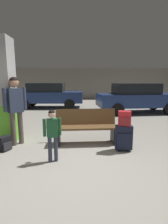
{
  "coord_description": "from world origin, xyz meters",
  "views": [
    {
      "loc": [
        0.05,
        -2.96,
        1.61
      ],
      "look_at": [
        0.17,
        1.3,
        0.85
      ],
      "focal_mm": 27.68,
      "sensor_mm": 36.0,
      "label": 1
    }
  ],
  "objects_px": {
    "structural_pillar": "(3,92)",
    "bench": "(86,126)",
    "child": "(52,130)",
    "suitcase": "(124,137)",
    "adult": "(15,104)",
    "parked_car_far": "(49,95)",
    "backpack_dark_floor": "(5,144)",
    "parked_car_near": "(137,97)",
    "backpack_bright": "(124,119)"
  },
  "relations": [
    {
      "from": "structural_pillar",
      "to": "suitcase",
      "type": "height_order",
      "value": "structural_pillar"
    },
    {
      "from": "suitcase",
      "to": "adult",
      "type": "xyz_separation_m",
      "value": [
        -2.63,
        0.5,
        0.74
      ]
    },
    {
      "from": "bench",
      "to": "suitcase",
      "type": "height_order",
      "value": "bench"
    },
    {
      "from": "bench",
      "to": "child",
      "type": "bearing_deg",
      "value": -123.65
    },
    {
      "from": "bench",
      "to": "backpack_dark_floor",
      "type": "distance_m",
      "value": 2.0
    },
    {
      "from": "structural_pillar",
      "to": "bench",
      "type": "bearing_deg",
      "value": -5.04
    },
    {
      "from": "suitcase",
      "to": "backpack_bright",
      "type": "xyz_separation_m",
      "value": [
        -0.0,
        -0.0,
        0.45
      ]
    },
    {
      "from": "parked_car_near",
      "to": "parked_car_far",
      "type": "bearing_deg",
      "value": 158.42
    },
    {
      "from": "child",
      "to": "backpack_dark_floor",
      "type": "height_order",
      "value": "child"
    },
    {
      "from": "suitcase",
      "to": "structural_pillar",
      "type": "bearing_deg",
      "value": 166.04
    },
    {
      "from": "child",
      "to": "parked_car_far",
      "type": "relative_size",
      "value": 0.26
    },
    {
      "from": "bench",
      "to": "child",
      "type": "xyz_separation_m",
      "value": [
        -0.71,
        -1.07,
        0.22
      ]
    },
    {
      "from": "bench",
      "to": "parked_car_far",
      "type": "height_order",
      "value": "parked_car_far"
    },
    {
      "from": "backpack_dark_floor",
      "to": "parked_car_far",
      "type": "xyz_separation_m",
      "value": [
        -0.12,
        6.81,
        0.64
      ]
    },
    {
      "from": "parked_car_far",
      "to": "structural_pillar",
      "type": "bearing_deg",
      "value": -91.17
    },
    {
      "from": "backpack_dark_floor",
      "to": "parked_car_near",
      "type": "xyz_separation_m",
      "value": [
        4.74,
        4.89,
        0.64
      ]
    },
    {
      "from": "backpack_dark_floor",
      "to": "structural_pillar",
      "type": "bearing_deg",
      "value": 110.39
    },
    {
      "from": "structural_pillar",
      "to": "backpack_bright",
      "type": "height_order",
      "value": "structural_pillar"
    },
    {
      "from": "adult",
      "to": "parked_car_near",
      "type": "xyz_separation_m",
      "value": [
        4.58,
        4.48,
        -0.26
      ]
    },
    {
      "from": "backpack_bright",
      "to": "parked_car_far",
      "type": "distance_m",
      "value": 7.49
    },
    {
      "from": "backpack_bright",
      "to": "backpack_dark_floor",
      "type": "bearing_deg",
      "value": 178.21
    },
    {
      "from": "child",
      "to": "backpack_dark_floor",
      "type": "relative_size",
      "value": 3.14
    },
    {
      "from": "adult",
      "to": "parked_car_far",
      "type": "xyz_separation_m",
      "value": [
        -0.28,
        6.4,
        -0.26
      ]
    },
    {
      "from": "structural_pillar",
      "to": "bench",
      "type": "height_order",
      "value": "structural_pillar"
    },
    {
      "from": "backpack_bright",
      "to": "parked_car_far",
      "type": "relative_size",
      "value": 0.08
    },
    {
      "from": "backpack_dark_floor",
      "to": "backpack_bright",
      "type": "bearing_deg",
      "value": -1.79
    },
    {
      "from": "structural_pillar",
      "to": "backpack_dark_floor",
      "type": "relative_size",
      "value": 7.97
    },
    {
      "from": "backpack_bright",
      "to": "suitcase",
      "type": "bearing_deg",
      "value": 18.98
    },
    {
      "from": "structural_pillar",
      "to": "backpack_dark_floor",
      "type": "bearing_deg",
      "value": -69.61
    },
    {
      "from": "parked_car_far",
      "to": "backpack_dark_floor",
      "type": "bearing_deg",
      "value": -88.97
    },
    {
      "from": "parked_car_near",
      "to": "bench",
      "type": "bearing_deg",
      "value": -122.48
    },
    {
      "from": "parked_car_far",
      "to": "adult",
      "type": "bearing_deg",
      "value": -87.53
    },
    {
      "from": "bench",
      "to": "adult",
      "type": "xyz_separation_m",
      "value": [
        -1.77,
        -0.06,
        0.62
      ]
    },
    {
      "from": "backpack_dark_floor",
      "to": "bench",
      "type": "bearing_deg",
      "value": 13.86
    },
    {
      "from": "structural_pillar",
      "to": "parked_car_far",
      "type": "xyz_separation_m",
      "value": [
        0.13,
        6.14,
        -0.54
      ]
    },
    {
      "from": "bench",
      "to": "suitcase",
      "type": "xyz_separation_m",
      "value": [
        0.86,
        -0.56,
        -0.12
      ]
    },
    {
      "from": "backpack_dark_floor",
      "to": "parked_car_far",
      "type": "relative_size",
      "value": 0.08
    },
    {
      "from": "structural_pillar",
      "to": "suitcase",
      "type": "relative_size",
      "value": 4.49
    },
    {
      "from": "structural_pillar",
      "to": "suitcase",
      "type": "xyz_separation_m",
      "value": [
        3.03,
        -0.75,
        -1.02
      ]
    },
    {
      "from": "suitcase",
      "to": "parked_car_near",
      "type": "xyz_separation_m",
      "value": [
        1.95,
        4.98,
        0.48
      ]
    },
    {
      "from": "structural_pillar",
      "to": "child",
      "type": "height_order",
      "value": "structural_pillar"
    },
    {
      "from": "backpack_bright",
      "to": "parked_car_far",
      "type": "height_order",
      "value": "parked_car_far"
    },
    {
      "from": "bench",
      "to": "backpack_bright",
      "type": "relative_size",
      "value": 4.77
    },
    {
      "from": "backpack_bright",
      "to": "adult",
      "type": "bearing_deg",
      "value": 169.27
    },
    {
      "from": "backpack_dark_floor",
      "to": "parked_car_near",
      "type": "distance_m",
      "value": 6.84
    },
    {
      "from": "parked_car_far",
      "to": "child",
      "type": "bearing_deg",
      "value": -79.79
    },
    {
      "from": "child",
      "to": "parked_car_near",
      "type": "height_order",
      "value": "parked_car_near"
    },
    {
      "from": "child",
      "to": "structural_pillar",
      "type": "bearing_deg",
      "value": 139.09
    },
    {
      "from": "bench",
      "to": "parked_car_near",
      "type": "relative_size",
      "value": 0.38
    },
    {
      "from": "child",
      "to": "backpack_bright",
      "type": "bearing_deg",
      "value": 18.05
    }
  ]
}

